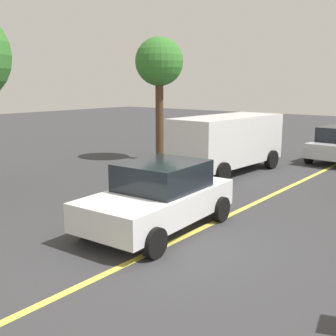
{
  "coord_description": "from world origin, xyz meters",
  "views": [
    {
      "loc": [
        -6.6,
        -5.32,
        3.43
      ],
      "look_at": [
        0.72,
        0.55,
        1.52
      ],
      "focal_mm": 44.41,
      "sensor_mm": 36.0,
      "label": 1
    }
  ],
  "objects": [
    {
      "name": "car_white_crossing",
      "position": [
        0.72,
        0.82,
        0.81
      ],
      "size": [
        4.19,
        2.32,
        1.61
      ],
      "color": "white",
      "rests_on": "ground_plane"
    },
    {
      "name": "white_van",
      "position": [
        7.43,
        2.96,
        1.27
      ],
      "size": [
        5.3,
        2.49,
        2.2
      ],
      "color": "white",
      "rests_on": "ground_plane"
    },
    {
      "name": "lane_marking_centre",
      "position": [
        3.0,
        0.0,
        0.01
      ],
      "size": [
        28.0,
        0.16,
        0.01
      ],
      "primitive_type": "cube",
      "color": "#E0D14C"
    },
    {
      "name": "ground_plane",
      "position": [
        0.0,
        0.0,
        0.0
      ],
      "size": [
        80.0,
        80.0,
        0.0
      ],
      "primitive_type": "plane",
      "color": "#38383A"
    },
    {
      "name": "tree_centre_verge",
      "position": [
        7.87,
        6.77,
        4.28
      ],
      "size": [
        2.13,
        2.13,
        5.46
      ],
      "color": "#513823",
      "rests_on": "ground_plane"
    }
  ]
}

